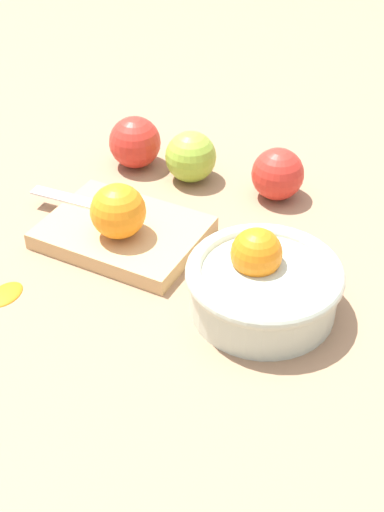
% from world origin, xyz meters
% --- Properties ---
extents(ground_plane, '(2.40, 2.40, 0.00)m').
position_xyz_m(ground_plane, '(0.00, 0.00, 0.00)').
color(ground_plane, '#997556').
extents(bowl, '(0.19, 0.19, 0.10)m').
position_xyz_m(bowl, '(-0.12, 0.10, 0.04)').
color(bowl, beige).
rests_on(bowl, ground_plane).
extents(cutting_board, '(0.24, 0.20, 0.02)m').
position_xyz_m(cutting_board, '(0.09, 0.02, 0.01)').
color(cutting_board, tan).
rests_on(cutting_board, ground_plane).
extents(orange_on_board, '(0.07, 0.07, 0.07)m').
position_xyz_m(orange_on_board, '(0.09, 0.04, 0.06)').
color(orange_on_board, orange).
rests_on(orange_on_board, cutting_board).
extents(knife, '(0.16, 0.03, 0.01)m').
position_xyz_m(knife, '(0.15, -0.01, 0.03)').
color(knife, silver).
rests_on(knife, cutting_board).
extents(apple_front_right, '(0.08, 0.08, 0.08)m').
position_xyz_m(apple_front_right, '(0.15, -0.17, 0.04)').
color(apple_front_right, red).
rests_on(apple_front_right, ground_plane).
extents(apple_front_left, '(0.08, 0.08, 0.08)m').
position_xyz_m(apple_front_left, '(-0.08, -0.15, 0.04)').
color(apple_front_left, red).
rests_on(apple_front_left, ground_plane).
extents(apple_front_right_2, '(0.08, 0.08, 0.08)m').
position_xyz_m(apple_front_right_2, '(0.05, -0.16, 0.04)').
color(apple_front_right_2, '#8EB738').
rests_on(apple_front_right_2, ground_plane).
extents(citrus_peel, '(0.04, 0.06, 0.01)m').
position_xyz_m(citrus_peel, '(0.19, 0.17, 0.00)').
color(citrus_peel, orange).
rests_on(citrus_peel, ground_plane).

